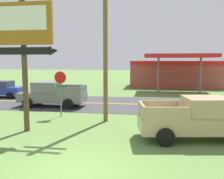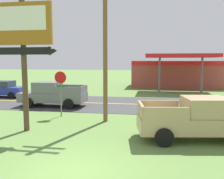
{
  "view_description": "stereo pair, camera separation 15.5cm",
  "coord_description": "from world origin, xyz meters",
  "px_view_note": "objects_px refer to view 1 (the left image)",
  "views": [
    {
      "loc": [
        2.47,
        -7.51,
        3.62
      ],
      "look_at": [
        0.0,
        8.0,
        1.8
      ],
      "focal_mm": 39.9,
      "sensor_mm": 36.0,
      "label": 1
    },
    {
      "loc": [
        2.62,
        -7.49,
        3.62
      ],
      "look_at": [
        0.0,
        8.0,
        1.8
      ],
      "focal_mm": 39.9,
      "sensor_mm": 36.0,
      "label": 2
    }
  ],
  "objects_px": {
    "stop_sign": "(60,86)",
    "pickup_tan_parked_on_lawn": "(197,119)",
    "motel_sign": "(23,38)",
    "pickup_grey_on_road": "(52,94)",
    "utility_pole": "(105,37)",
    "gas_station": "(175,73)",
    "car_blue_near_lane": "(2,89)"
  },
  "relations": [
    {
      "from": "stop_sign",
      "to": "pickup_tan_parked_on_lawn",
      "type": "xyz_separation_m",
      "value": [
        7.91,
        -3.52,
        -1.06
      ]
    },
    {
      "from": "motel_sign",
      "to": "pickup_grey_on_road",
      "type": "relative_size",
      "value": 1.3
    },
    {
      "from": "stop_sign",
      "to": "utility_pole",
      "type": "distance_m",
      "value": 4.38
    },
    {
      "from": "gas_station",
      "to": "pickup_grey_on_road",
      "type": "bearing_deg",
      "value": -122.64
    },
    {
      "from": "car_blue_near_lane",
      "to": "motel_sign",
      "type": "bearing_deg",
      "value": -52.47
    },
    {
      "from": "pickup_tan_parked_on_lawn",
      "to": "car_blue_near_lane",
      "type": "bearing_deg",
      "value": 147.15
    },
    {
      "from": "motel_sign",
      "to": "car_blue_near_lane",
      "type": "xyz_separation_m",
      "value": [
        -8.37,
        10.89,
        -3.89
      ]
    },
    {
      "from": "gas_station",
      "to": "car_blue_near_lane",
      "type": "relative_size",
      "value": 2.86
    },
    {
      "from": "utility_pole",
      "to": "gas_station",
      "type": "distance_m",
      "value": 22.22
    },
    {
      "from": "motel_sign",
      "to": "utility_pole",
      "type": "xyz_separation_m",
      "value": [
        3.6,
        2.8,
        0.3
      ]
    },
    {
      "from": "pickup_tan_parked_on_lawn",
      "to": "car_blue_near_lane",
      "type": "relative_size",
      "value": 1.3
    },
    {
      "from": "pickup_tan_parked_on_lawn",
      "to": "car_blue_near_lane",
      "type": "xyz_separation_m",
      "value": [
        -16.76,
        10.82,
        -0.13
      ]
    },
    {
      "from": "pickup_tan_parked_on_lawn",
      "to": "pickup_grey_on_road",
      "type": "distance_m",
      "value": 12.03
    },
    {
      "from": "motel_sign",
      "to": "utility_pole",
      "type": "distance_m",
      "value": 4.56
    },
    {
      "from": "motel_sign",
      "to": "gas_station",
      "type": "relative_size",
      "value": 0.56
    },
    {
      "from": "pickup_grey_on_road",
      "to": "pickup_tan_parked_on_lawn",
      "type": "bearing_deg",
      "value": -34.57
    },
    {
      "from": "pickup_tan_parked_on_lawn",
      "to": "pickup_grey_on_road",
      "type": "bearing_deg",
      "value": 145.43
    },
    {
      "from": "utility_pole",
      "to": "pickup_tan_parked_on_lawn",
      "type": "bearing_deg",
      "value": -29.63
    },
    {
      "from": "utility_pole",
      "to": "car_blue_near_lane",
      "type": "xyz_separation_m",
      "value": [
        -11.96,
        8.09,
        -4.18
      ]
    },
    {
      "from": "stop_sign",
      "to": "car_blue_near_lane",
      "type": "xyz_separation_m",
      "value": [
        -8.86,
        7.3,
        -1.2
      ]
    },
    {
      "from": "motel_sign",
      "to": "utility_pole",
      "type": "relative_size",
      "value": 0.72
    },
    {
      "from": "utility_pole",
      "to": "pickup_tan_parked_on_lawn",
      "type": "relative_size",
      "value": 1.72
    },
    {
      "from": "motel_sign",
      "to": "gas_station",
      "type": "height_order",
      "value": "motel_sign"
    },
    {
      "from": "motel_sign",
      "to": "pickup_tan_parked_on_lawn",
      "type": "height_order",
      "value": "motel_sign"
    },
    {
      "from": "pickup_grey_on_road",
      "to": "gas_station",
      "type": "bearing_deg",
      "value": 57.36
    },
    {
      "from": "pickup_tan_parked_on_lawn",
      "to": "pickup_grey_on_road",
      "type": "relative_size",
      "value": 1.05
    },
    {
      "from": "gas_station",
      "to": "pickup_tan_parked_on_lawn",
      "type": "distance_m",
      "value": 23.99
    },
    {
      "from": "motel_sign",
      "to": "pickup_grey_on_road",
      "type": "xyz_separation_m",
      "value": [
        -1.51,
        6.89,
        -3.76
      ]
    },
    {
      "from": "utility_pole",
      "to": "pickup_grey_on_road",
      "type": "relative_size",
      "value": 1.8
    },
    {
      "from": "gas_station",
      "to": "pickup_grey_on_road",
      "type": "distance_m",
      "value": 20.36
    },
    {
      "from": "stop_sign",
      "to": "pickup_tan_parked_on_lawn",
      "type": "bearing_deg",
      "value": -24.0
    },
    {
      "from": "motel_sign",
      "to": "pickup_grey_on_road",
      "type": "distance_m",
      "value": 7.99
    }
  ]
}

